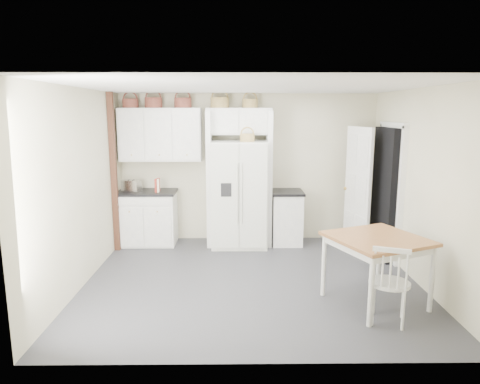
{
  "coord_description": "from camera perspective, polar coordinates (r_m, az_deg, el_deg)",
  "views": [
    {
      "loc": [
        -0.21,
        -5.58,
        2.29
      ],
      "look_at": [
        -0.15,
        0.4,
        1.16
      ],
      "focal_mm": 32.0,
      "sensor_mm": 36.0,
      "label": 1
    }
  ],
  "objects": [
    {
      "name": "floor",
      "position": [
        6.03,
        1.49,
        -11.64
      ],
      "size": [
        4.5,
        4.5,
        0.0
      ],
      "primitive_type": "plane",
      "color": "#3A393C",
      "rests_on": "ground"
    },
    {
      "name": "ceiling",
      "position": [
        5.59,
        1.62,
        13.86
      ],
      "size": [
        4.5,
        4.5,
        0.0
      ],
      "primitive_type": "plane",
      "color": "white",
      "rests_on": "wall_back"
    },
    {
      "name": "wall_back",
      "position": [
        7.64,
        0.99,
        3.23
      ],
      "size": [
        4.5,
        0.0,
        4.5
      ],
      "primitive_type": "plane",
      "rotation": [
        1.57,
        0.0,
        0.0
      ],
      "color": "beige",
      "rests_on": "floor"
    },
    {
      "name": "wall_left",
      "position": [
        6.02,
        -20.39,
        0.54
      ],
      "size": [
        0.0,
        4.0,
        4.0
      ],
      "primitive_type": "plane",
      "rotation": [
        1.57,
        0.0,
        1.57
      ],
      "color": "beige",
      "rests_on": "floor"
    },
    {
      "name": "wall_right",
      "position": [
        6.18,
        22.91,
        0.61
      ],
      "size": [
        0.0,
        4.0,
        4.0
      ],
      "primitive_type": "plane",
      "rotation": [
        1.57,
        0.0,
        -1.57
      ],
      "color": "beige",
      "rests_on": "floor"
    },
    {
      "name": "refrigerator",
      "position": [
        7.32,
        -0.11,
        -0.26
      ],
      "size": [
        0.93,
        0.75,
        1.8
      ],
      "primitive_type": "cube",
      "color": "silver",
      "rests_on": "floor"
    },
    {
      "name": "base_cab_left",
      "position": [
        7.66,
        -12.2,
        -3.47
      ],
      "size": [
        0.97,
        0.61,
        0.9
      ],
      "primitive_type": "cube",
      "color": "silver",
      "rests_on": "floor"
    },
    {
      "name": "base_cab_right",
      "position": [
        7.56,
        6.21,
        -3.5
      ],
      "size": [
        0.51,
        0.61,
        0.9
      ],
      "primitive_type": "cube",
      "color": "silver",
      "rests_on": "floor"
    },
    {
      "name": "dining_table",
      "position": [
        5.46,
        17.63,
        -9.93
      ],
      "size": [
        1.31,
        1.31,
        0.83
      ],
      "primitive_type": "cube",
      "rotation": [
        0.0,
        0.0,
        0.4
      ],
      "color": "brown",
      "rests_on": "floor"
    },
    {
      "name": "windsor_chair",
      "position": [
        5.03,
        19.31,
        -11.39
      ],
      "size": [
        0.55,
        0.53,
        0.9
      ],
      "primitive_type": "cube",
      "rotation": [
        0.0,
        0.0,
        -0.36
      ],
      "color": "silver",
      "rests_on": "floor"
    },
    {
      "name": "counter_left",
      "position": [
        7.56,
        -12.34,
        -0.01
      ],
      "size": [
        1.01,
        0.65,
        0.04
      ],
      "primitive_type": "cube",
      "color": "black",
      "rests_on": "base_cab_left"
    },
    {
      "name": "counter_right",
      "position": [
        7.46,
        6.28,
        -0.01
      ],
      "size": [
        0.55,
        0.65,
        0.04
      ],
      "primitive_type": "cube",
      "color": "black",
      "rests_on": "base_cab_right"
    },
    {
      "name": "toaster",
      "position": [
        7.5,
        -14.29,
        0.78
      ],
      "size": [
        0.33,
        0.25,
        0.21
      ],
      "primitive_type": "cube",
      "rotation": [
        0.0,
        0.0,
        -0.29
      ],
      "color": "silver",
      "rests_on": "counter_left"
    },
    {
      "name": "cookbook_red",
      "position": [
        7.42,
        -10.97,
        0.91
      ],
      "size": [
        0.07,
        0.16,
        0.23
      ],
      "primitive_type": "cube",
      "rotation": [
        0.0,
        0.0,
        -0.23
      ],
      "color": "#AA3124",
      "rests_on": "counter_left"
    },
    {
      "name": "cookbook_cream",
      "position": [
        7.42,
        -10.85,
        0.88
      ],
      "size": [
        0.05,
        0.15,
        0.22
      ],
      "primitive_type": "cube",
      "rotation": [
        0.0,
        0.0,
        0.12
      ],
      "color": "#F2EAC1",
      "rests_on": "counter_left"
    },
    {
      "name": "basket_upper_a",
      "position": [
        7.62,
        -14.41,
        11.37
      ],
      "size": [
        0.27,
        0.27,
        0.15
      ],
      "primitive_type": "cylinder",
      "color": "brown",
      "rests_on": "upper_cabinet"
    },
    {
      "name": "basket_upper_b",
      "position": [
        7.54,
        -11.46,
        11.58
      ],
      "size": [
        0.29,
        0.29,
        0.17
      ],
      "primitive_type": "cylinder",
      "color": "brown",
      "rests_on": "upper_cabinet"
    },
    {
      "name": "basket_upper_c",
      "position": [
        7.46,
        -7.63,
        11.69
      ],
      "size": [
        0.29,
        0.29,
        0.17
      ],
      "primitive_type": "cylinder",
      "color": "brown",
      "rests_on": "upper_cabinet"
    },
    {
      "name": "basket_bridge_a",
      "position": [
        7.41,
        -2.72,
        11.8
      ],
      "size": [
        0.31,
        0.31,
        0.17
      ],
      "primitive_type": "cylinder",
      "color": "brown",
      "rests_on": "bridge_cabinet"
    },
    {
      "name": "basket_bridge_b",
      "position": [
        7.41,
        1.35,
        11.71
      ],
      "size": [
        0.26,
        0.26,
        0.15
      ],
      "primitive_type": "cylinder",
      "color": "brown",
      "rests_on": "bridge_cabinet"
    },
    {
      "name": "basket_fridge_b",
      "position": [
        7.1,
        0.98,
        7.27
      ],
      "size": [
        0.24,
        0.24,
        0.13
      ],
      "primitive_type": "cylinder",
      "color": "brown",
      "rests_on": "refrigerator"
    },
    {
      "name": "upper_cabinet",
      "position": [
        7.53,
        -10.55,
        7.53
      ],
      "size": [
        1.4,
        0.34,
        0.9
      ],
      "primitive_type": "cube",
      "color": "silver",
      "rests_on": "wall_back"
    },
    {
      "name": "bridge_cabinet",
      "position": [
        7.41,
        -0.13,
        9.4
      ],
      "size": [
        1.12,
        0.34,
        0.45
      ],
      "primitive_type": "cube",
      "color": "silver",
      "rests_on": "wall_back"
    },
    {
      "name": "fridge_panel_left",
      "position": [
        7.38,
        -4.08,
        1.76
      ],
      "size": [
        0.08,
        0.6,
        2.3
      ],
      "primitive_type": "cube",
      "color": "silver",
      "rests_on": "floor"
    },
    {
      "name": "fridge_panel_right",
      "position": [
        7.39,
        3.85,
        1.77
      ],
      "size": [
        0.08,
        0.6,
        2.3
      ],
      "primitive_type": "cube",
      "color": "silver",
      "rests_on": "floor"
    },
    {
      "name": "trim_post",
      "position": [
        7.27,
        -16.48,
        2.41
      ],
      "size": [
        0.09,
        0.09,
        2.6
      ],
      "primitive_type": "cube",
      "color": "#321E0D",
      "rests_on": "floor"
    },
    {
      "name": "doorway_void",
      "position": [
        7.1,
        18.91,
        -0.16
      ],
      "size": [
        0.18,
        0.85,
        2.05
      ],
      "primitive_type": "cube",
      "color": "black",
      "rests_on": "floor"
    },
    {
      "name": "door_slab",
      "position": [
        7.31,
        15.39,
        0.32
      ],
      "size": [
        0.21,
        0.79,
        2.05
      ],
      "primitive_type": "cube",
      "rotation": [
        0.0,
        0.0,
        -1.36
      ],
      "color": "white",
      "rests_on": "floor"
    }
  ]
}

